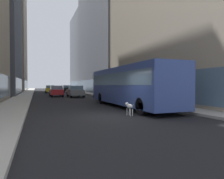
# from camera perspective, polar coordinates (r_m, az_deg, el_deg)

# --- Properties ---
(ground_plane) EXTENTS (120.00, 120.00, 0.00)m
(ground_plane) POSITION_cam_1_polar(r_m,az_deg,el_deg) (45.61, -15.42, -0.90)
(ground_plane) COLOR black
(sidewalk_left) EXTENTS (2.40, 110.00, 0.15)m
(sidewalk_left) POSITION_cam_1_polar(r_m,az_deg,el_deg) (45.47, -22.59, -0.87)
(sidewalk_left) COLOR #ADA89E
(sidewalk_left) RESTS_ON ground
(sidewalk_right) EXTENTS (2.40, 110.00, 0.15)m
(sidewalk_right) POSITION_cam_1_polar(r_m,az_deg,el_deg) (46.45, -8.40, -0.74)
(sidewalk_right) COLOR #9E9991
(sidewalk_right) RESTS_ON ground
(building_left_far) EXTENTS (10.99, 18.69, 37.21)m
(building_left_far) POSITION_cam_1_polar(r_m,az_deg,el_deg) (60.55, -28.45, 17.34)
(building_left_far) COLOR #A0937F
(building_left_far) RESTS_ON ground
(building_right_mid) EXTENTS (10.45, 23.92, 35.25)m
(building_right_mid) POSITION_cam_1_polar(r_m,az_deg,el_deg) (47.93, 0.11, 20.68)
(building_right_mid) COLOR slate
(building_right_mid) RESTS_ON ground
(building_right_far) EXTENTS (8.46, 19.66, 24.59)m
(building_right_far) POSITION_cam_1_polar(r_m,az_deg,el_deg) (68.22, -6.84, 10.21)
(building_right_far) COLOR slate
(building_right_far) RESTS_ON ground
(transit_bus) EXTENTS (2.78, 11.53, 3.05)m
(transit_bus) POSITION_cam_1_polar(r_m,az_deg,el_deg) (15.99, 4.63, 1.47)
(transit_bus) COLOR #33478C
(transit_bus) RESTS_ON ground
(car_red_coupe) EXTENTS (1.72, 4.00, 1.62)m
(car_red_coupe) POSITION_cam_1_polar(r_m,az_deg,el_deg) (31.21, -15.33, -0.41)
(car_red_coupe) COLOR red
(car_red_coupe) RESTS_ON ground
(car_grey_wagon) EXTENTS (1.94, 3.95, 1.62)m
(car_grey_wagon) POSITION_cam_1_polar(r_m,az_deg,el_deg) (29.16, -10.20, -0.49)
(car_grey_wagon) COLOR slate
(car_grey_wagon) RESTS_ON ground
(car_black_suv) EXTENTS (1.83, 4.37, 1.62)m
(car_black_suv) POSITION_cam_1_polar(r_m,az_deg,el_deg) (49.27, -12.53, 0.23)
(car_black_suv) COLOR black
(car_black_suv) RESTS_ON ground
(car_yellow_taxi) EXTENTS (1.82, 4.02, 1.62)m
(car_yellow_taxi) POSITION_cam_1_polar(r_m,az_deg,el_deg) (45.53, -16.93, 0.12)
(car_yellow_taxi) COLOR yellow
(car_yellow_taxi) RESTS_ON ground
(dalmatian_dog) EXTENTS (0.22, 0.96, 0.72)m
(dalmatian_dog) POSITION_cam_1_polar(r_m,az_deg,el_deg) (11.63, 4.83, -4.73)
(dalmatian_dog) COLOR white
(dalmatian_dog) RESTS_ON ground
(pedestrian_with_handbag) EXTENTS (0.45, 0.34, 1.69)m
(pedestrian_with_handbag) POSITION_cam_1_polar(r_m,az_deg,el_deg) (19.02, 11.06, -0.88)
(pedestrian_with_handbag) COLOR #1E1E2D
(pedestrian_with_handbag) RESTS_ON sidewalk_right
(pedestrian_in_coat) EXTENTS (0.34, 0.34, 1.69)m
(pedestrian_in_coat) POSITION_cam_1_polar(r_m,az_deg,el_deg) (22.40, 3.96, -0.54)
(pedestrian_in_coat) COLOR #1E1E2D
(pedestrian_in_coat) RESTS_ON sidewalk_right
(traffic_light_near) EXTENTS (0.24, 0.41, 3.40)m
(traffic_light_near) POSITION_cam_1_polar(r_m,az_deg,el_deg) (15.31, 15.03, 3.90)
(traffic_light_near) COLOR black
(traffic_light_near) RESTS_ON sidewalk_right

